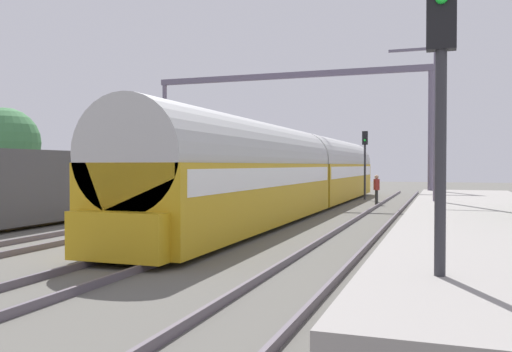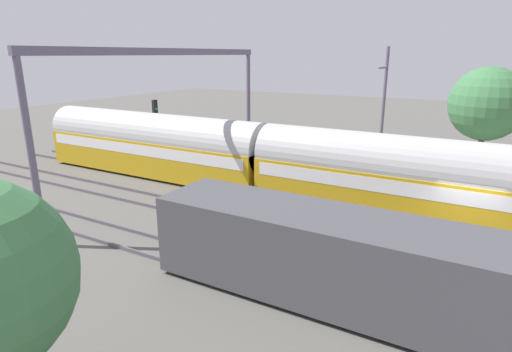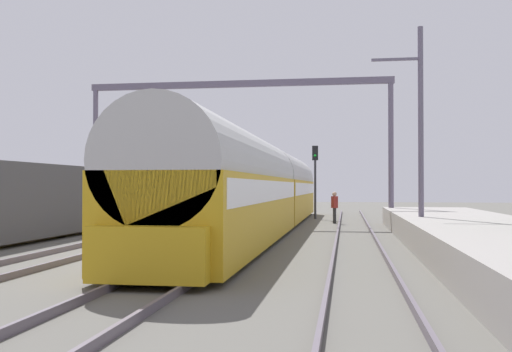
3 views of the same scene
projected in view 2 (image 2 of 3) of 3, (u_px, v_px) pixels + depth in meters
ground at (461, 247)px, 17.04m from camera, size 120.00×120.00×0.00m
track_far_west at (444, 330)px, 11.78m from camera, size 1.52×60.00×0.16m
track_west at (457, 267)px, 15.27m from camera, size 1.51×60.00×0.16m
track_east at (465, 227)px, 18.76m from camera, size 1.51×60.00×0.16m
track_far_east at (471, 200)px, 22.24m from camera, size 1.52×60.00×0.16m
platform at (440, 172)px, 26.27m from camera, size 4.40×28.00×0.90m
passenger_train at (265, 159)px, 23.05m from camera, size 2.93×32.85×3.82m
freight_car at (352, 263)px, 12.68m from camera, size 2.80×13.00×2.70m
person_crossing at (220, 154)px, 28.45m from camera, size 0.38×0.46×1.73m
railway_signal_far at (156, 123)px, 28.92m from camera, size 0.36×0.30×4.55m
catenary_gantry at (170, 86)px, 22.40m from camera, size 16.92×0.28×7.86m
catenary_pole_east_mid at (383, 112)px, 25.67m from camera, size 1.90×0.20×8.00m
tree_east_background at (487, 104)px, 27.26m from camera, size 4.80×4.80×6.83m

